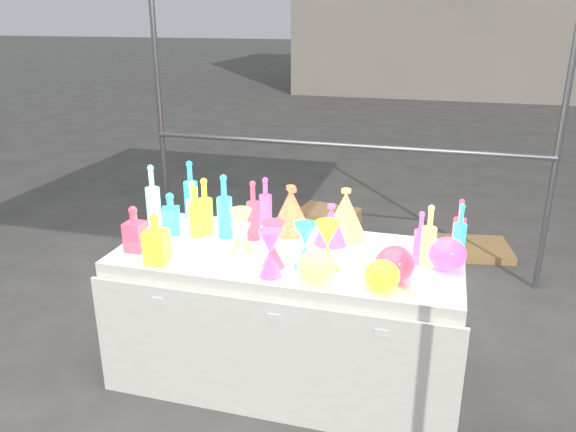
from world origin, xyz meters
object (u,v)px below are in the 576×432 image
(display_table, at_px, (288,315))
(hourglass_0, at_px, (273,244))
(lampshade_0, at_px, (292,210))
(globe_0, at_px, (382,277))
(bottle_0, at_px, (205,206))
(cardboard_box_closed, at_px, (328,229))
(decanter_0, at_px, (156,239))

(display_table, bearing_deg, hourglass_0, -96.49)
(lampshade_0, bearing_deg, globe_0, -31.94)
(display_table, relative_size, hourglass_0, 7.78)
(display_table, xyz_separation_m, globe_0, (0.53, -0.30, 0.44))
(globe_0, relative_size, lampshade_0, 0.61)
(display_table, relative_size, globe_0, 11.50)
(bottle_0, xyz_separation_m, lampshade_0, (0.47, 0.16, -0.03))
(display_table, bearing_deg, cardboard_box_closed, 94.75)
(bottle_0, bearing_deg, lampshade_0, 18.71)
(bottle_0, xyz_separation_m, globe_0, (1.04, -0.43, -0.10))
(hourglass_0, height_order, globe_0, hourglass_0)
(hourglass_0, bearing_deg, globe_0, -11.20)
(cardboard_box_closed, height_order, bottle_0, bottle_0)
(cardboard_box_closed, xyz_separation_m, hourglass_0, (0.13, -2.01, 0.69))
(globe_0, height_order, lampshade_0, lampshade_0)
(globe_0, bearing_deg, lampshade_0, 134.72)
(cardboard_box_closed, height_order, hourglass_0, hourglass_0)
(decanter_0, xyz_separation_m, hourglass_0, (0.57, 0.12, -0.01))
(display_table, relative_size, decanter_0, 7.02)
(bottle_0, relative_size, hourglass_0, 1.39)
(display_table, height_order, cardboard_box_closed, display_table)
(decanter_0, bearing_deg, display_table, 23.53)
(lampshade_0, bearing_deg, cardboard_box_closed, 107.00)
(globe_0, xyz_separation_m, lampshade_0, (-0.58, 0.58, 0.07))
(display_table, distance_m, globe_0, 0.75)
(display_table, bearing_deg, lampshade_0, 100.43)
(lampshade_0, bearing_deg, bottle_0, -147.95)
(bottle_0, xyz_separation_m, hourglass_0, (0.50, -0.32, -0.05))
(display_table, relative_size, bottle_0, 5.59)
(display_table, distance_m, hourglass_0, 0.53)
(globe_0, bearing_deg, display_table, 150.66)
(cardboard_box_closed, relative_size, bottle_0, 1.47)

